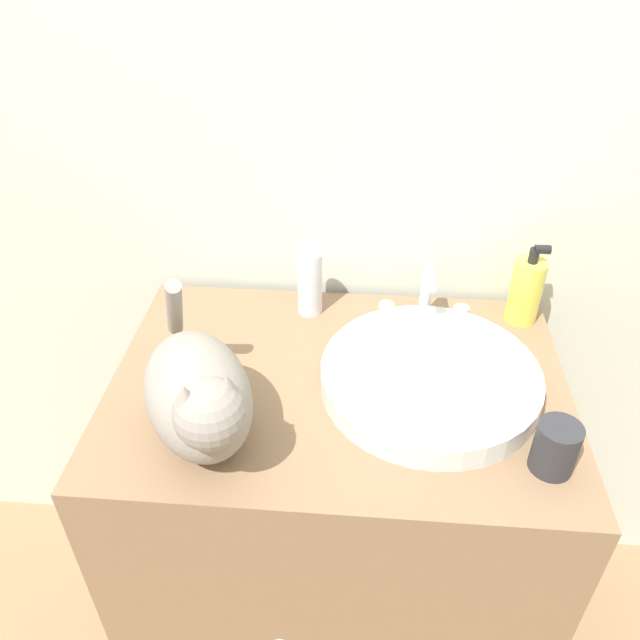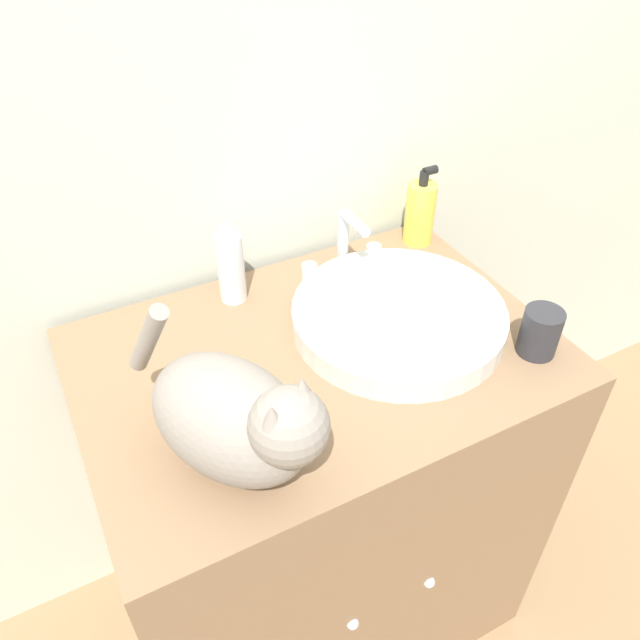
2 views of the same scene
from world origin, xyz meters
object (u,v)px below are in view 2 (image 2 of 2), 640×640
object	(u,v)px
cat	(236,418)
cup	(540,332)
spray_bottle	(230,262)
soap_bottle	(420,212)

from	to	relation	value
cat	cup	bearing A→B (deg)	62.41
cat	spray_bottle	size ratio (longest dim) A/B	2.02
spray_bottle	cup	size ratio (longest dim) A/B	2.01
cup	spray_bottle	bearing A→B (deg)	136.62
cat	spray_bottle	bearing A→B (deg)	134.02
spray_bottle	cup	distance (m)	0.58
soap_bottle	cup	bearing A→B (deg)	-93.31
spray_bottle	cup	world-z (taller)	spray_bottle
cat	cup	distance (m)	0.56
cup	soap_bottle	bearing A→B (deg)	86.69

